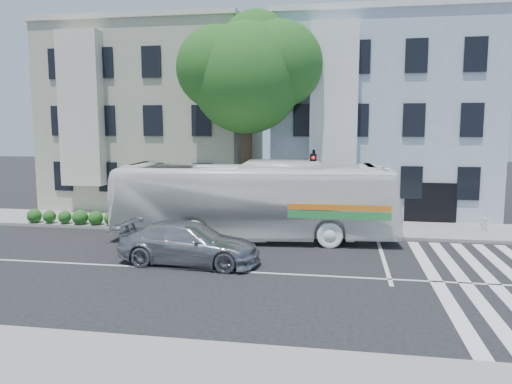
% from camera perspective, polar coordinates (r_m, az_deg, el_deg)
% --- Properties ---
extents(ground, '(120.00, 120.00, 0.00)m').
position_cam_1_polar(ground, '(18.11, -6.17, -8.85)').
color(ground, black).
rests_on(ground, ground).
extents(sidewalk_far, '(80.00, 4.00, 0.15)m').
position_cam_1_polar(sidewalk_far, '(25.66, -1.26, -3.75)').
color(sidewalk_far, gray).
rests_on(sidewalk_far, ground).
extents(sidewalk_near, '(80.00, 4.00, 0.15)m').
position_cam_1_polar(sidewalk_near, '(11.14, -18.23, -19.65)').
color(sidewalk_near, gray).
rests_on(sidewalk_near, ground).
extents(building_left, '(12.00, 10.00, 11.00)m').
position_cam_1_polar(building_left, '(33.83, -10.79, 8.09)').
color(building_left, '#A0A489').
rests_on(building_left, ground).
extents(building_right, '(12.00, 10.00, 11.00)m').
position_cam_1_polar(building_right, '(31.77, 13.84, 8.05)').
color(building_right, '#9FB2BD').
rests_on(building_right, ground).
extents(street_tree, '(7.30, 5.90, 11.10)m').
position_cam_1_polar(street_tree, '(26.02, -0.86, 13.57)').
color(street_tree, '#2D2116').
rests_on(street_tree, ground).
extents(bus, '(3.84, 12.89, 3.54)m').
position_cam_1_polar(bus, '(22.46, -0.24, -0.98)').
color(bus, white).
rests_on(bus, ground).
extents(sedan, '(2.51, 5.45, 1.54)m').
position_cam_1_polar(sedan, '(18.83, -7.62, -5.81)').
color(sedan, '#A3A6AA').
rests_on(sedan, ground).
extents(hedge, '(8.24, 3.80, 0.70)m').
position_cam_1_polar(hedge, '(26.04, -16.18, -2.93)').
color(hedge, '#305A1D').
rests_on(hedge, sidewalk_far).
extents(traffic_signal, '(0.42, 0.52, 4.04)m').
position_cam_1_polar(traffic_signal, '(22.81, 6.56, 1.22)').
color(traffic_signal, black).
rests_on(traffic_signal, ground).
extents(fire_hydrant, '(0.36, 0.21, 0.66)m').
position_cam_1_polar(fire_hydrant, '(26.11, 24.63, -3.32)').
color(fire_hydrant, beige).
rests_on(fire_hydrant, sidewalk_far).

